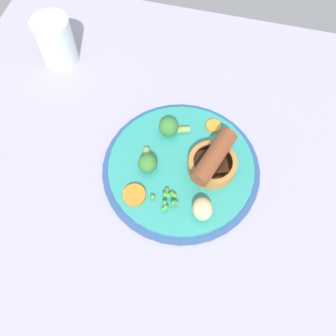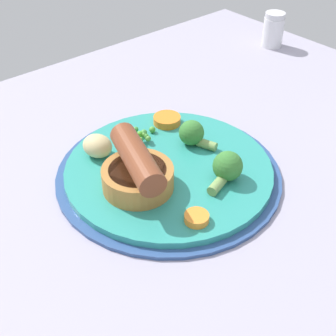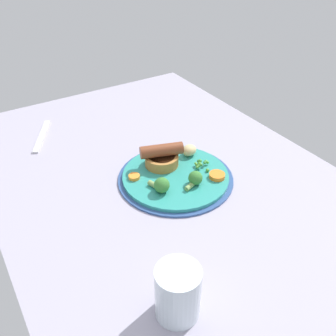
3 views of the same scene
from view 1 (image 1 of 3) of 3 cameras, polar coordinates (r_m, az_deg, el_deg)
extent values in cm
cube|color=#9E99AD|center=(70.26, 6.53, -0.25)|extent=(110.00, 80.00, 3.00)
cylinder|color=#2D4C84|center=(67.99, 1.92, -0.06)|extent=(28.53, 28.53, 0.50)
cylinder|color=teal|center=(67.59, 1.93, 0.12)|extent=(26.25, 26.25, 1.40)
cylinder|color=#AD7538|center=(65.87, 6.83, 0.45)|extent=(8.51, 8.51, 2.75)
cylinder|color=#33190C|center=(64.80, 6.94, 0.96)|extent=(6.81, 6.81, 0.30)
cylinder|color=brown|center=(63.30, 7.11, 1.70)|extent=(6.39, 11.17, 3.16)
sphere|color=#529F3A|center=(63.42, -0.30, -3.89)|extent=(0.79, 0.79, 0.79)
sphere|color=#589F33|center=(63.64, 0.50, -3.90)|extent=(0.71, 0.71, 0.71)
sphere|color=green|center=(63.01, 0.97, -5.26)|extent=(0.80, 0.80, 0.80)
sphere|color=#409138|center=(63.68, -0.31, -3.64)|extent=(0.78, 0.78, 0.78)
sphere|color=green|center=(62.69, -0.74, -6.31)|extent=(0.70, 0.70, 0.70)
sphere|color=#439441|center=(63.21, -0.55, -4.02)|extent=(0.91, 0.91, 0.91)
sphere|color=#599C3F|center=(63.96, -0.23, -3.37)|extent=(0.79, 0.79, 0.79)
sphere|color=green|center=(63.11, 0.00, -4.21)|extent=(0.85, 0.85, 0.85)
sphere|color=green|center=(62.70, -0.61, -5.27)|extent=(0.78, 0.78, 0.78)
sphere|color=#56A32D|center=(63.32, -0.55, -4.02)|extent=(0.76, 0.76, 0.76)
sphere|color=green|center=(62.57, -0.43, -5.99)|extent=(0.94, 0.94, 0.94)
sphere|color=#549F3E|center=(63.58, 0.94, -4.17)|extent=(0.73, 0.73, 0.73)
sphere|color=#419237|center=(62.86, 0.77, -5.32)|extent=(0.93, 0.93, 0.93)
sphere|color=#4F942E|center=(63.12, 1.21, -5.33)|extent=(0.75, 0.75, 0.75)
sphere|color=#4C9E38|center=(63.86, -2.43, -4.42)|extent=(0.90, 0.90, 0.90)
sphere|color=#387A33|center=(69.01, 0.03, 6.32)|extent=(3.67, 3.67, 3.67)
cylinder|color=#7A9E56|center=(70.13, 2.11, 5.87)|extent=(3.13, 2.09, 1.28)
sphere|color=#387A33|center=(65.31, -3.18, 0.72)|extent=(3.39, 3.39, 3.39)
cylinder|color=#7A9E56|center=(67.41, -3.30, 2.01)|extent=(2.02, 2.87, 1.19)
ellipsoid|color=#CCB77F|center=(62.15, 4.99, -6.16)|extent=(4.32, 4.77, 2.92)
cylinder|color=orange|center=(71.24, 6.85, 6.33)|extent=(3.72, 3.72, 0.88)
cylinder|color=orange|center=(64.09, -5.23, -4.15)|extent=(5.49, 5.49, 1.08)
cylinder|color=silver|center=(83.65, -16.83, 18.03)|extent=(7.54, 7.54, 10.06)
camera|label=2|loc=(0.74, 40.39, 33.45)|focal=50.00mm
camera|label=3|loc=(0.99, -47.39, 48.90)|focal=40.00mm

